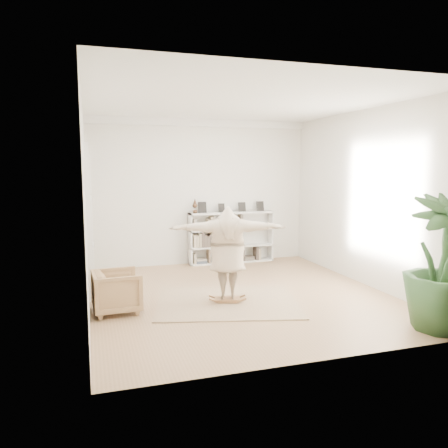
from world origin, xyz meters
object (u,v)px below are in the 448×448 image
object	(u,v)px
bookshelf	(231,238)
armchair	(117,291)
rocker_board	(227,299)
houseplant	(444,263)
person	(227,251)

from	to	relation	value
bookshelf	armchair	size ratio (longest dim) A/B	2.82
armchair	rocker_board	distance (m)	1.95
bookshelf	houseplant	xyz separation A→B (m)	(1.56, -5.37, 0.38)
armchair	person	size ratio (longest dim) A/B	0.38
bookshelf	rocker_board	xyz separation A→B (m)	(-1.11, -3.18, -0.57)
person	rocker_board	bearing A→B (deg)	-12.42
bookshelf	armchair	world-z (taller)	bookshelf
houseplant	bookshelf	bearing A→B (deg)	106.17
person	armchair	bearing A→B (deg)	12.25
bookshelf	person	size ratio (longest dim) A/B	1.07
bookshelf	person	xyz separation A→B (m)	(-1.11, -3.18, 0.31)
person	houseplant	xyz separation A→B (m)	(2.67, -2.18, 0.07)
armchair	person	bearing A→B (deg)	-95.90
armchair	person	distance (m)	2.02
rocker_board	houseplant	bearing A→B (deg)	-25.14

